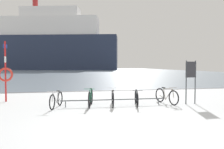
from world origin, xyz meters
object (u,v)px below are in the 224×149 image
object	(u,v)px
bicycle_2	(113,98)
bicycle_4	(167,96)
ferry_ship	(53,44)
rescue_post	(5,73)
bicycle_1	(91,98)
bicycle_3	(136,98)
bicycle_0	(56,100)
info_sign	(191,74)

from	to	relation	value
bicycle_2	bicycle_4	bearing A→B (deg)	-1.34
ferry_ship	rescue_post	bearing A→B (deg)	-89.22
bicycle_1	bicycle_3	xyz separation A→B (m)	(2.07, -0.26, -0.03)
rescue_post	bicycle_0	bearing A→B (deg)	-41.19
bicycle_4	rescue_post	distance (m)	8.07
bicycle_2	rescue_post	xyz separation A→B (m)	(-5.06, 2.16, 1.10)
info_sign	bicycle_2	bearing A→B (deg)	174.27
info_sign	ferry_ship	distance (m)	84.00
bicycle_1	bicycle_4	distance (m)	3.64
bicycle_4	bicycle_3	bearing A→B (deg)	-173.14
bicycle_1	info_sign	xyz separation A→B (m)	(4.71, -0.39, 1.03)
bicycle_0	bicycle_1	distance (m)	1.50
bicycle_2	ferry_ship	size ratio (longest dim) A/B	0.03
bicycle_1	bicycle_3	world-z (taller)	bicycle_1
bicycle_0	bicycle_3	bearing A→B (deg)	-2.97
bicycle_3	info_sign	distance (m)	2.85
bicycle_0	ferry_ship	bearing A→B (deg)	92.52
bicycle_0	bicycle_3	distance (m)	3.58
bicycle_0	bicycle_4	size ratio (longest dim) A/B	0.95
bicycle_2	info_sign	size ratio (longest dim) A/B	0.83
bicycle_4	rescue_post	size ratio (longest dim) A/B	0.56
info_sign	rescue_post	size ratio (longest dim) A/B	0.68
ferry_ship	info_sign	bearing A→B (deg)	-83.23
bicycle_1	info_sign	world-z (taller)	info_sign
bicycle_0	bicycle_2	distance (m)	2.52
bicycle_1	ferry_ship	world-z (taller)	ferry_ship
bicycle_1	bicycle_4	world-z (taller)	bicycle_1
bicycle_2	rescue_post	size ratio (longest dim) A/B	0.56
bicycle_2	bicycle_0	bearing A→B (deg)	-178.56
info_sign	ferry_ship	size ratio (longest dim) A/B	0.04
bicycle_3	bicycle_4	world-z (taller)	bicycle_4
bicycle_0	rescue_post	xyz separation A→B (m)	(-2.55, 2.23, 1.10)
bicycle_3	ferry_ship	distance (m)	83.72
info_sign	bicycle_4	bearing A→B (deg)	163.99
rescue_post	bicycle_4	bearing A→B (deg)	-16.17
bicycle_4	info_sign	world-z (taller)	info_sign
bicycle_0	info_sign	distance (m)	6.31
bicycle_0	bicycle_4	distance (m)	5.13
bicycle_0	ferry_ship	xyz separation A→B (m)	(-3.64, 82.68, 9.53)
bicycle_1	ferry_ship	distance (m)	83.31
ferry_ship	bicycle_2	bearing A→B (deg)	-85.74
info_sign	bicycle_1	bearing A→B (deg)	175.33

